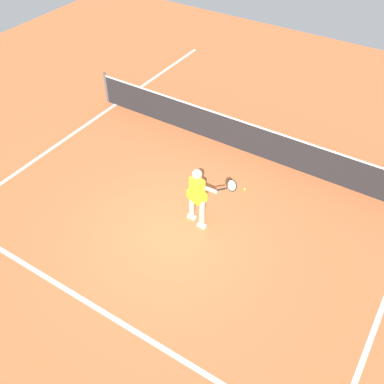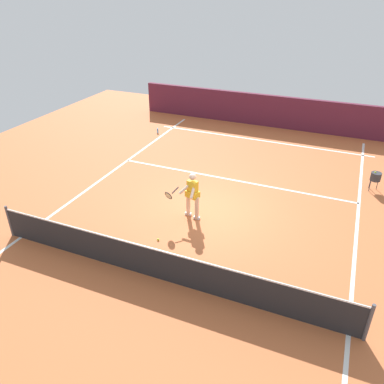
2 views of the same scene
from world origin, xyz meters
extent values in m
plane|color=#C66638|center=(0.00, 0.00, 0.00)|extent=(24.35, 24.35, 0.00)
cube|color=#561E33|center=(0.00, -9.07, 0.81)|extent=(14.16, 0.24, 1.62)
cube|color=white|center=(0.00, -6.87, 0.00)|extent=(10.16, 0.10, 0.01)
cube|color=white|center=(0.00, -2.40, 0.00)|extent=(9.16, 0.10, 0.01)
cube|color=white|center=(-4.58, 0.00, 0.00)|extent=(0.10, 16.73, 0.01)
cube|color=white|center=(4.58, 0.00, 0.00)|extent=(0.10, 16.73, 0.01)
cylinder|color=#4C4C51|center=(-4.88, 3.61, 0.51)|extent=(0.08, 0.08, 1.01)
cylinder|color=#4C4C51|center=(4.88, 3.61, 0.51)|extent=(0.08, 0.08, 1.01)
cube|color=#232326|center=(0.00, 3.61, 0.45)|extent=(9.68, 0.02, 0.89)
cube|color=white|center=(0.00, 3.61, 0.91)|extent=(9.68, 0.02, 0.04)
cylinder|color=beige|center=(0.17, 0.64, 0.39)|extent=(0.13, 0.13, 0.78)
cylinder|color=beige|center=(0.51, 0.53, 0.39)|extent=(0.13, 0.13, 0.78)
cube|color=white|center=(0.17, 0.64, 0.04)|extent=(0.20, 0.10, 0.08)
cube|color=white|center=(0.51, 0.53, 0.04)|extent=(0.20, 0.10, 0.08)
cube|color=gold|center=(0.34, 0.58, 1.04)|extent=(0.37, 0.29, 0.52)
cube|color=gold|center=(0.34, 0.58, 0.84)|extent=(0.47, 0.39, 0.20)
sphere|color=beige|center=(0.34, 0.58, 1.44)|extent=(0.22, 0.22, 0.22)
cylinder|color=beige|center=(0.24, 0.77, 1.06)|extent=(0.14, 0.48, 0.37)
cylinder|color=beige|center=(0.53, 0.68, 1.06)|extent=(0.39, 0.41, 0.37)
cylinder|color=black|center=(0.79, 0.87, 1.02)|extent=(0.13, 0.29, 0.14)
torus|color=black|center=(0.89, 1.16, 0.96)|extent=(0.31, 0.20, 0.28)
cylinder|color=beige|center=(0.89, 1.16, 0.96)|extent=(0.26, 0.16, 0.23)
sphere|color=#D1E533|center=(0.76, 2.16, 0.03)|extent=(0.07, 0.07, 0.07)
cylinder|color=#333338|center=(-4.99, -3.61, 0.55)|extent=(0.36, 0.36, 0.30)
cylinder|color=#333338|center=(-4.87, -3.49, 0.20)|extent=(0.02, 0.02, 0.40)
cylinder|color=#333338|center=(-5.12, -3.74, 0.20)|extent=(0.02, 0.02, 0.40)
cylinder|color=#333338|center=(-4.87, -3.74, 0.20)|extent=(0.02, 0.02, 0.40)
sphere|color=#D1E533|center=(-4.94, -3.61, 0.71)|extent=(0.07, 0.07, 0.07)
cylinder|color=#4C9EE5|center=(4.95, -5.89, 0.12)|extent=(0.07, 0.07, 0.24)
camera|label=1|loc=(4.09, -5.54, 7.44)|focal=41.77mm
camera|label=2|loc=(-3.70, 10.16, 6.67)|focal=35.77mm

